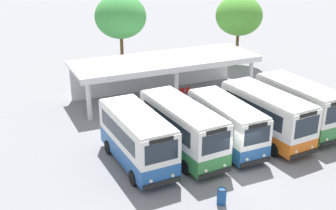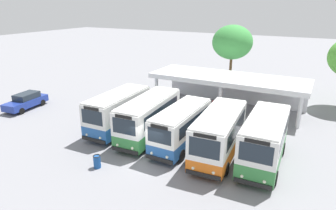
# 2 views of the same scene
# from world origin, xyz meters

# --- Properties ---
(ground_plane) EXTENTS (180.00, 180.00, 0.00)m
(ground_plane) POSITION_xyz_m (0.00, 0.00, 0.00)
(ground_plane) COLOR gray
(city_bus_nearest_orange) EXTENTS (2.67, 6.88, 3.30)m
(city_bus_nearest_orange) POSITION_xyz_m (-5.06, 3.33, 1.82)
(city_bus_nearest_orange) COLOR black
(city_bus_nearest_orange) RESTS_ON ground
(city_bus_second_in_row) EXTENTS (2.73, 7.61, 3.31)m
(city_bus_second_in_row) POSITION_xyz_m (-2.05, 3.41, 1.83)
(city_bus_second_in_row) COLOR black
(city_bus_second_in_row) RESTS_ON ground
(city_bus_middle_cream) EXTENTS (2.28, 6.75, 3.09)m
(city_bus_middle_cream) POSITION_xyz_m (0.97, 3.13, 1.71)
(city_bus_middle_cream) COLOR black
(city_bus_middle_cream) RESTS_ON ground
(city_bus_fourth_amber) EXTENTS (2.85, 7.31, 3.33)m
(city_bus_fourth_amber) POSITION_xyz_m (3.98, 2.97, 1.84)
(city_bus_fourth_amber) COLOR black
(city_bus_fourth_amber) RESTS_ON ground
(city_bus_fifth_blue) EXTENTS (2.63, 6.97, 3.42)m
(city_bus_fifth_blue) POSITION_xyz_m (6.99, 3.34, 1.88)
(city_bus_fifth_blue) COLOR black
(city_bus_fifth_blue) RESTS_ON ground
(terminal_canopy) EXTENTS (15.69, 5.38, 3.40)m
(terminal_canopy) POSITION_xyz_m (1.27, 13.99, 2.64)
(terminal_canopy) COLOR silver
(terminal_canopy) RESTS_ON ground
(waiting_chair_end_by_column) EXTENTS (0.45, 0.45, 0.86)m
(waiting_chair_end_by_column) POSITION_xyz_m (0.23, 12.36, 0.52)
(waiting_chair_end_by_column) COLOR slate
(waiting_chair_end_by_column) RESTS_ON ground
(waiting_chair_second_from_end) EXTENTS (0.45, 0.45, 0.86)m
(waiting_chair_second_from_end) POSITION_xyz_m (0.79, 12.34, 0.52)
(waiting_chair_second_from_end) COLOR slate
(waiting_chair_second_from_end) RESTS_ON ground
(waiting_chair_middle_seat) EXTENTS (0.45, 0.45, 0.86)m
(waiting_chair_middle_seat) POSITION_xyz_m (1.35, 12.48, 0.52)
(waiting_chair_middle_seat) COLOR slate
(waiting_chair_middle_seat) RESTS_ON ground
(waiting_chair_fourth_seat) EXTENTS (0.45, 0.45, 0.86)m
(waiting_chair_fourth_seat) POSITION_xyz_m (1.91, 12.43, 0.52)
(waiting_chair_fourth_seat) COLOR slate
(waiting_chair_fourth_seat) RESTS_ON ground
(waiting_chair_fifth_seat) EXTENTS (0.45, 0.45, 0.86)m
(waiting_chair_fifth_seat) POSITION_xyz_m (2.47, 12.45, 0.52)
(waiting_chair_fifth_seat) COLOR slate
(waiting_chair_fifth_seat) RESTS_ON ground
(waiting_chair_far_end_seat) EXTENTS (0.45, 0.45, 0.86)m
(waiting_chair_far_end_seat) POSITION_xyz_m (3.03, 12.43, 0.52)
(waiting_chair_far_end_seat) COLOR slate
(waiting_chair_far_end_seat) RESTS_ON ground
(roadside_tree_behind_canopy) EXTENTS (4.79, 4.79, 8.04)m
(roadside_tree_behind_canopy) POSITION_xyz_m (-0.39, 19.78, 5.99)
(roadside_tree_behind_canopy) COLOR brown
(roadside_tree_behind_canopy) RESTS_ON ground
(roadside_tree_east_of_canopy) EXTENTS (4.85, 4.85, 7.39)m
(roadside_tree_east_of_canopy) POSITION_xyz_m (12.25, 19.15, 5.31)
(roadside_tree_east_of_canopy) COLOR brown
(roadside_tree_east_of_canopy) RESTS_ON ground
(litter_bin_apron) EXTENTS (0.49, 0.49, 0.90)m
(litter_bin_apron) POSITION_xyz_m (-2.60, -2.31, 0.46)
(litter_bin_apron) COLOR #19478C
(litter_bin_apron) RESTS_ON ground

